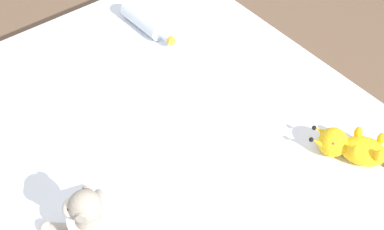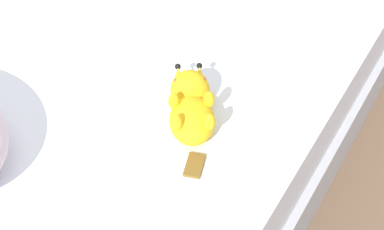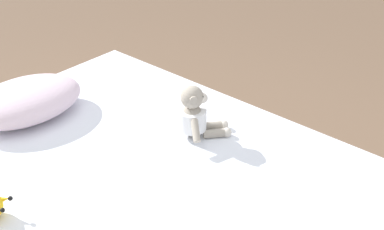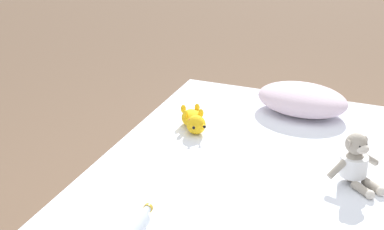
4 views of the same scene
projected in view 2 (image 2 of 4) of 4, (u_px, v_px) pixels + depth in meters
ground_plane at (126, 101)px, 2.06m from camera, size 16.00×16.00×0.00m
bed at (121, 58)px, 1.92m from camera, size 1.57×2.04×0.41m
plush_yellow_creature at (191, 106)px, 1.38m from camera, size 0.22×0.30×0.10m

